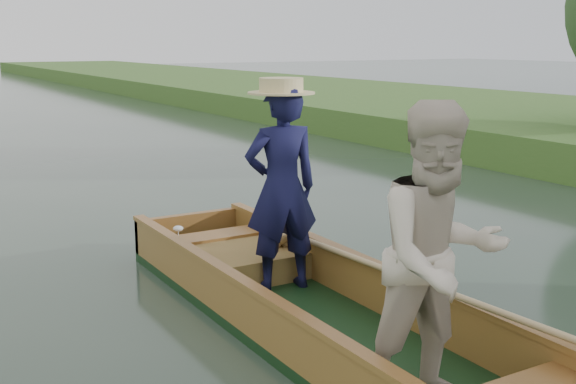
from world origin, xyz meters
TOP-DOWN VIEW (x-y plane):
  - ground at (0.00, 0.00)m, footprint 120.00×120.00m
  - trees_far at (0.10, 4.20)m, footprint 21.07×4.88m
  - punt at (0.00, -0.13)m, footprint 1.12×5.00m

SIDE VIEW (x-z plane):
  - ground at x=0.00m, z-range 0.00..0.00m
  - punt at x=0.00m, z-range -0.29..1.46m
  - trees_far at x=0.10m, z-range 0.31..4.58m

